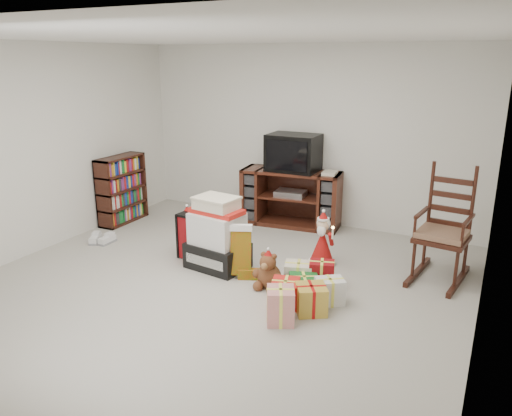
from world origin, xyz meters
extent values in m
cube|color=#A9A49B|center=(0.00, 0.00, -0.01)|extent=(5.00, 5.00, 0.01)
cube|color=white|center=(0.00, 0.00, 2.50)|extent=(5.00, 5.00, 0.01)
cube|color=white|center=(0.00, 2.50, 1.25)|extent=(5.00, 0.01, 2.50)
cube|color=white|center=(-2.50, 0.00, 1.25)|extent=(0.01, 5.00, 2.50)
cube|color=white|center=(2.50, 0.00, 1.25)|extent=(0.01, 5.00, 2.50)
cube|color=#4A2115|center=(-0.10, 2.22, 0.40)|extent=(1.44, 0.64, 0.79)
cube|color=#B0B0B2|center=(-0.10, 2.19, 0.47)|extent=(0.45, 0.34, 0.08)
cube|color=#3C1810|center=(-2.34, 1.25, 0.48)|extent=(0.26, 0.79, 0.97)
cube|color=#3C1810|center=(2.05, 1.23, 0.47)|extent=(0.58, 0.56, 0.05)
cube|color=#8D604D|center=(2.05, 1.23, 0.53)|extent=(0.53, 0.51, 0.06)
cube|color=#3C1810|center=(2.05, 1.46, 0.89)|extent=(0.44, 0.12, 0.79)
cube|color=#3C1810|center=(2.05, 1.23, 0.03)|extent=(0.62, 0.91, 0.06)
cube|color=black|center=(-0.24, 0.43, 0.15)|extent=(0.71, 0.56, 0.29)
cube|color=silver|center=(-0.24, 0.43, 0.47)|extent=(0.60, 0.49, 0.36)
cube|color=red|center=(-0.24, 0.43, 0.68)|extent=(0.62, 0.39, 0.05)
cube|color=beige|center=(-0.24, 0.43, 0.76)|extent=(0.48, 0.39, 0.12)
cube|color=maroon|center=(-0.58, 0.53, 0.28)|extent=(0.44, 0.26, 0.56)
cube|color=black|center=(-0.58, 0.63, 0.63)|extent=(0.23, 0.05, 0.03)
ellipsoid|color=brown|center=(0.51, 0.22, 0.13)|extent=(0.26, 0.22, 0.27)
sphere|color=brown|center=(0.51, 0.18, 0.29)|extent=(0.17, 0.17, 0.17)
cone|color=maroon|center=(0.79, 1.06, 0.21)|extent=(0.30, 0.30, 0.43)
sphere|color=#D0B091|center=(0.79, 1.06, 0.48)|extent=(0.15, 0.15, 0.15)
cone|color=maroon|center=(0.79, 1.06, 0.59)|extent=(0.13, 0.13, 0.11)
cylinder|color=silver|center=(0.94, 0.94, 0.44)|extent=(0.02, 0.02, 0.13)
cone|color=maroon|center=(-0.78, 0.62, 0.20)|extent=(0.28, 0.28, 0.41)
sphere|color=#D0B091|center=(-0.78, 0.62, 0.46)|extent=(0.14, 0.14, 0.14)
cone|color=maroon|center=(-0.78, 0.62, 0.56)|extent=(0.12, 0.12, 0.10)
cylinder|color=silver|center=(-0.63, 0.51, 0.42)|extent=(0.02, 0.02, 0.12)
cube|color=silver|center=(-2.08, 0.42, 0.05)|extent=(0.21, 0.27, 0.09)
cube|color=silver|center=(-1.92, 0.42, 0.05)|extent=(0.11, 0.25, 0.09)
cube|color=red|center=(0.77, 0.02, 0.12)|extent=(0.25, 0.25, 0.25)
cube|color=#19672C|center=(0.96, 0.26, 0.12)|extent=(0.25, 0.25, 0.25)
cube|color=gold|center=(1.01, -0.12, 0.12)|extent=(0.25, 0.25, 0.25)
cube|color=silver|center=(0.72, -0.32, 0.12)|extent=(0.25, 0.25, 0.25)
cube|color=silver|center=(1.20, 0.07, 0.12)|extent=(0.25, 0.25, 0.25)
cube|color=maroon|center=(1.16, 0.45, 0.12)|extent=(0.25, 0.25, 0.25)
cube|color=beige|center=(0.92, 0.50, 0.12)|extent=(0.25, 0.25, 0.25)
cube|color=black|center=(-0.08, 2.23, 1.05)|extent=(0.70, 0.49, 0.51)
cube|color=black|center=(-0.08, 1.98, 1.05)|extent=(0.59, 0.02, 0.41)
camera|label=1|loc=(2.53, -4.10, 2.31)|focal=35.00mm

